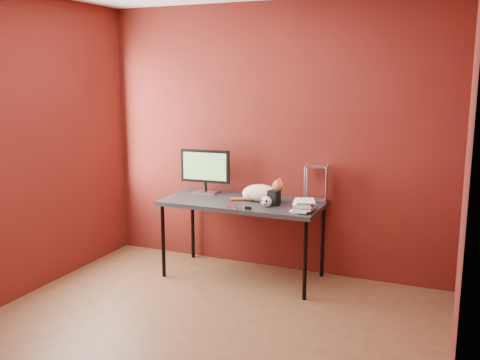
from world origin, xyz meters
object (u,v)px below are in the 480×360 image
at_px(desk, 243,206).
at_px(speaker, 274,198).
at_px(monitor, 205,169).
at_px(skull_mug, 266,202).
at_px(book_stack, 296,148).
at_px(cat, 261,193).

relative_size(desk, speaker, 11.17).
xyz_separation_m(desk, monitor, (-0.47, 0.15, 0.30)).
height_order(skull_mug, speaker, speaker).
bearing_deg(book_stack, speaker, 153.82).
bearing_deg(desk, cat, 13.38).
height_order(skull_mug, book_stack, book_stack).
distance_m(desk, cat, 0.22).
distance_m(cat, speaker, 0.18).
xyz_separation_m(desk, speaker, (0.32, -0.04, 0.11)).
xyz_separation_m(monitor, book_stack, (1.03, -0.31, 0.30)).
relative_size(desk, monitor, 2.96).
xyz_separation_m(skull_mug, book_stack, (0.27, -0.01, 0.49)).
height_order(desk, book_stack, book_stack).
height_order(desk, monitor, monitor).
bearing_deg(desk, monitor, 161.99).
distance_m(skull_mug, speaker, 0.11).
relative_size(desk, book_stack, 1.38).
height_order(monitor, speaker, monitor).
bearing_deg(cat, desk, -166.98).
bearing_deg(book_stack, desk, 164.03).
bearing_deg(desk, speaker, -7.85).
distance_m(monitor, speaker, 0.84).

